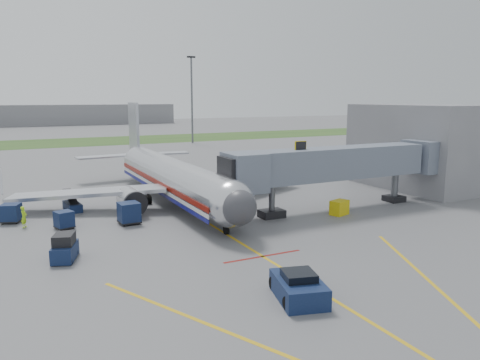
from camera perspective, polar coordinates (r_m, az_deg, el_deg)
name	(u,v)px	position (r m, az deg, el deg)	size (l,w,h in m)	color
ground	(237,241)	(36.19, -0.35, -7.42)	(400.00, 400.00, 0.00)	#565659
grass_strip	(76,142)	(122.41, -19.40, 4.39)	(300.00, 25.00, 0.01)	#2D4C1E
apron_markings	(289,273)	(30.11, 6.02, -11.16)	(21.52, 50.00, 0.01)	gold
airliner	(173,177)	(49.36, -8.21, 0.36)	(32.10, 35.67, 10.25)	silver
jet_bridge	(333,164)	(46.11, 11.32, 1.88)	(25.30, 4.00, 6.90)	slate
terminal	(421,146)	(61.34, 21.20, 3.88)	(10.00, 16.00, 10.00)	slate
light_mast_right	(192,98)	(113.36, -5.89, 9.95)	(2.00, 0.44, 20.40)	#595B60
distant_terminal	(19,115)	(201.15, -25.31, 7.13)	(120.00, 14.00, 8.00)	slate
pushback_tug	(299,288)	(26.28, 7.16, -12.89)	(3.20, 4.24, 1.57)	#0D1C3B
baggage_tug	(65,248)	(34.00, -20.60, -7.82)	(2.14, 2.91, 1.83)	#0D1C3B
baggage_cart_a	(129,213)	(41.83, -13.38, -3.93)	(1.84, 1.84, 1.88)	#0D1C3B
baggage_cart_b	(11,213)	(45.76, -26.13, -3.65)	(1.99, 1.99, 1.66)	#0D1C3B
baggage_cart_c	(64,220)	(41.94, -20.66, -4.56)	(1.72, 1.72, 1.48)	#0D1C3B
belt_loader	(72,206)	(48.43, -19.75, -2.97)	(1.54, 3.85, 1.84)	#0D1C3B
ground_power_cart	(339,208)	(44.84, 12.01, -3.32)	(1.98, 1.62, 1.36)	gold
ramp_worker	(24,217)	(43.56, -24.84, -4.11)	(0.66, 0.44, 1.82)	#AAE61B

